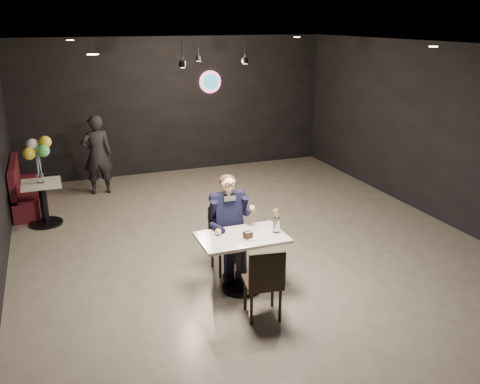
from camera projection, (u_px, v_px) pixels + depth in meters
name	position (u px, v px, depth m)	size (l,w,h in m)	color
floor	(251.00, 246.00, 7.87)	(9.00, 9.00, 0.00)	gray
wall_sign	(210.00, 82.00, 11.45)	(0.50, 0.06, 0.50)	pink
pendant_lights	(208.00, 48.00, 8.71)	(1.40, 1.20, 0.36)	black
main_table	(242.00, 263.00, 6.52)	(1.10, 0.70, 0.75)	white
chair_far	(228.00, 240.00, 6.98)	(0.42, 0.46, 0.92)	black
chair_near	(263.00, 281.00, 5.90)	(0.42, 0.46, 0.92)	black
seated_man	(227.00, 223.00, 6.90)	(0.60, 0.80, 1.44)	black
dessert_plate	(250.00, 237.00, 6.36)	(0.23, 0.23, 0.01)	white
cake_slice	(248.00, 235.00, 6.31)	(0.10, 0.08, 0.07)	black
mint_leaf	(250.00, 232.00, 6.29)	(0.06, 0.04, 0.01)	green
sundae_glass	(276.00, 225.00, 6.48)	(0.09, 0.09, 0.20)	silver
wafer_cone	(276.00, 215.00, 6.42)	(0.07, 0.07, 0.14)	#DEA35B
booth_bench	(25.00, 185.00, 9.38)	(0.44, 1.76, 0.88)	#410D17
side_table	(44.00, 202.00, 8.61)	(0.63, 0.63, 0.79)	white
balloon_vase	(40.00, 178.00, 8.47)	(0.11, 0.11, 0.16)	silver
balloon_bunch	(38.00, 156.00, 8.34)	(0.37, 0.37, 0.61)	yellow
passerby	(97.00, 155.00, 10.04)	(0.58, 0.38, 1.60)	black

